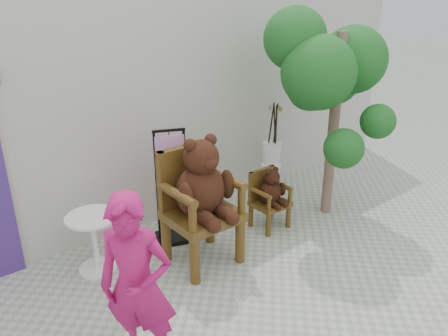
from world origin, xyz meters
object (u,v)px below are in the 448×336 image
Objects in this scene: person at (138,286)px; chair_big at (200,191)px; cafe_table at (94,236)px; tree at (330,72)px; chair_small at (270,193)px; display_stand at (172,200)px; stool_bucket at (272,153)px.

chair_big is at bearing 84.85° from person.
person is 2.41× the size of cafe_table.
tree reaches higher than cafe_table.
chair_big reaches higher than chair_small.
display_stand is 2.12m from stool_bucket.
cafe_table is 1.07m from display_stand.
display_stand is at bearing 165.09° from tree.
chair_small is 0.60× the size of stool_bucket.
cafe_table is 0.48× the size of stool_bucket.
tree reaches higher than stool_bucket.
person is 1.12× the size of display_stand.
person reaches higher than chair_small.
tree is at bearing 64.24° from person.
chair_big is 2.24× the size of cafe_table.
person reaches higher than stool_bucket.
stool_bucket is at bearing 97.46° from tree.
person reaches higher than cafe_table.
stool_bucket reaches higher than cafe_table.
display_stand is (1.06, -0.00, 0.14)m from cafe_table.
display_stand is (1.35, 1.62, -0.26)m from person.
person is at bearing -150.71° from stool_bucket.
stool_bucket is at bearing 77.39° from person.
person reaches higher than display_stand.
person is at bearing -143.25° from chair_big.
cafe_table is (-1.07, 0.60, -0.47)m from chair_big.
stool_bucket is (2.09, 0.31, 0.06)m from display_stand.
tree is (2.21, -0.59, 1.46)m from display_stand.
chair_big is at bearing -179.75° from tree.
cafe_table is (-2.28, 0.53, -0.07)m from chair_small.
tree is at bearing 7.72° from display_stand.
tree is at bearing 0.25° from chair_big.
stool_bucket is (2.08, 0.91, -0.27)m from chair_big.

